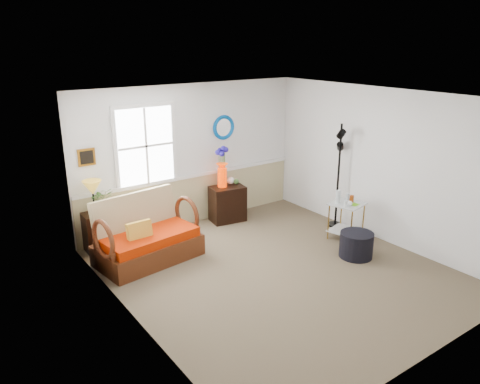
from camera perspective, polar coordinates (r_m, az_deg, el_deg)
floor at (r=7.18m, az=4.54°, el=-9.62°), size 4.50×5.00×0.01m
ceiling at (r=6.40m, az=5.13°, el=11.46°), size 4.50×5.00×0.01m
walls at (r=6.67m, az=4.82°, el=0.30°), size 4.51×5.01×2.60m
wainscot at (r=8.88m, az=-5.71°, el=-0.91°), size 4.46×0.02×0.90m
chair_rail at (r=8.73m, az=-5.77°, el=1.99°), size 4.46×0.04×0.06m
window at (r=8.17m, az=-11.41°, el=5.51°), size 1.14×0.06×1.44m
picture at (r=7.84m, az=-18.21°, el=4.05°), size 0.28×0.03×0.28m
mirror at (r=8.90m, az=-2.03°, el=7.88°), size 0.47×0.07×0.47m
loveseat at (r=7.44m, az=-11.23°, el=-4.55°), size 1.67×1.09×1.02m
throw_pillow at (r=7.26m, az=-12.12°, el=-5.04°), size 0.39×0.11×0.39m
lamp_stand at (r=8.03m, az=-17.12°, el=-4.72°), size 0.38×0.38×0.66m
table_lamp at (r=7.85m, az=-17.46°, el=-0.58°), size 0.33×0.33×0.55m
potted_plant at (r=7.93m, az=-16.50°, el=-1.21°), size 0.36×0.40×0.31m
cabinet at (r=8.93m, az=-1.54°, el=-1.44°), size 0.69×0.51×0.68m
flower_vase at (r=8.73m, az=-2.20°, el=3.03°), size 0.31×0.31×0.76m
side_table at (r=8.35m, az=12.79°, el=-3.46°), size 0.62×0.62×0.65m
tabletop_items at (r=8.20m, az=12.82°, el=-0.59°), size 0.42×0.42×0.23m
floor_lamp at (r=8.69m, az=11.89°, el=1.89°), size 0.33×0.33×1.92m
ottoman at (r=7.75m, az=13.99°, el=-6.26°), size 0.64×0.64×0.41m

